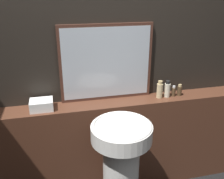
{
  "coord_description": "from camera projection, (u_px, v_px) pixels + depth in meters",
  "views": [
    {
      "loc": [
        -0.38,
        -0.84,
        1.86
      ],
      "look_at": [
        0.06,
        0.98,
        1.09
      ],
      "focal_mm": 40.0,
      "sensor_mm": 36.0,
      "label": 1
    }
  ],
  "objects": [
    {
      "name": "wall_back",
      "position": [
        99.0,
        63.0,
        2.19
      ],
      "size": [
        8.0,
        0.06,
        2.5
      ],
      "color": "black",
      "rests_on": "ground_plane"
    },
    {
      "name": "vanity_counter",
      "position": [
        103.0,
        147.0,
        2.36
      ],
      "size": [
        3.0,
        0.23,
        0.93
      ],
      "color": "#512D1E",
      "rests_on": "ground_plane"
    },
    {
      "name": "pedestal_sink",
      "position": [
        121.0,
        167.0,
        1.96
      ],
      "size": [
        0.46,
        0.46,
        0.94
      ],
      "color": "white",
      "rests_on": "ground_plane"
    },
    {
      "name": "mirror",
      "position": [
        107.0,
        63.0,
        2.15
      ],
      "size": [
        0.81,
        0.03,
        0.67
      ],
      "color": "#47281E",
      "rests_on": "vanity_counter"
    },
    {
      "name": "towel_stack",
      "position": [
        42.0,
        105.0,
        2.06
      ],
      "size": [
        0.19,
        0.15,
        0.08
      ],
      "color": "white",
      "rests_on": "vanity_counter"
    },
    {
      "name": "shampoo_bottle",
      "position": [
        160.0,
        90.0,
        2.27
      ],
      "size": [
        0.06,
        0.06,
        0.16
      ],
      "color": "#C6B284",
      "rests_on": "vanity_counter"
    },
    {
      "name": "conditioner_bottle",
      "position": [
        167.0,
        89.0,
        2.29
      ],
      "size": [
        0.05,
        0.05,
        0.16
      ],
      "color": "beige",
      "rests_on": "vanity_counter"
    },
    {
      "name": "lotion_bottle",
      "position": [
        174.0,
        91.0,
        2.31
      ],
      "size": [
        0.04,
        0.04,
        0.1
      ],
      "color": "#4C3823",
      "rests_on": "vanity_counter"
    },
    {
      "name": "body_wash_bottle",
      "position": [
        179.0,
        90.0,
        2.32
      ],
      "size": [
        0.04,
        0.04,
        0.11
      ],
      "color": "#4C3823",
      "rests_on": "vanity_counter"
    }
  ]
}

